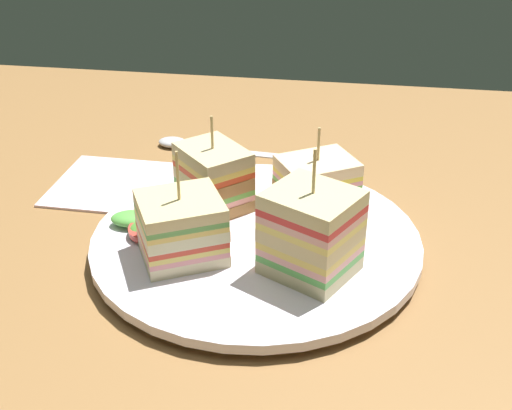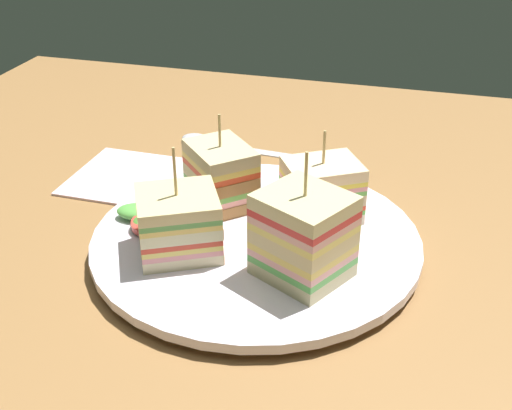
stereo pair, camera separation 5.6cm
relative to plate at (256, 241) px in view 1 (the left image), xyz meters
The scene contains 9 objects.
ground_plane 1.82cm from the plate, ahead, with size 99.19×91.31×1.80cm, color olive.
plate is the anchor object (origin of this frame).
sandwich_wedge_0 7.48cm from the plate, 134.34° to the left, with size 7.92×7.98×8.75cm.
sandwich_wedge_1 7.37cm from the plate, 144.15° to the right, with size 8.45×8.24×9.29cm.
sandwich_wedge_2 7.79cm from the plate, 41.86° to the right, with size 8.36×8.05×10.47cm.
sandwich_wedge_3 7.38cm from the plate, 45.77° to the left, with size 8.08×7.59×8.28cm.
salad_garnish 9.69cm from the plate, behind, with size 6.84×5.03×1.49cm.
spoon 22.61cm from the plate, 118.00° to the left, with size 15.32×2.90×1.00cm.
napkin 18.13cm from the plate, 147.61° to the left, with size 13.96×11.51×0.50cm, color silver.
Camera 1 is at (7.74, -47.90, 31.75)cm, focal length 46.84 mm.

